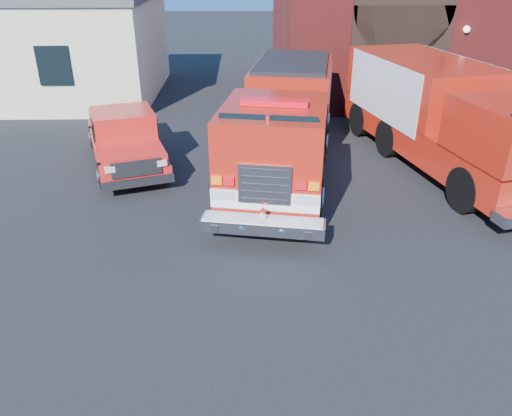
{
  "coord_description": "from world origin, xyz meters",
  "views": [
    {
      "loc": [
        -0.24,
        -9.58,
        5.56
      ],
      "look_at": [
        0.0,
        -1.2,
        1.3
      ],
      "focal_mm": 35.0,
      "sensor_mm": 36.0,
      "label": 1
    }
  ],
  "objects_px": {
    "side_building": "(37,43)",
    "fire_engine": "(285,122)",
    "pickup_truck": "(124,138)",
    "secondary_truck": "(445,113)"
  },
  "relations": [
    {
      "from": "side_building",
      "to": "fire_engine",
      "type": "distance_m",
      "value": 13.53
    },
    {
      "from": "side_building",
      "to": "pickup_truck",
      "type": "height_order",
      "value": "side_building"
    },
    {
      "from": "fire_engine",
      "to": "pickup_truck",
      "type": "xyz_separation_m",
      "value": [
        -4.66,
        0.59,
        -0.63
      ]
    },
    {
      "from": "side_building",
      "to": "pickup_truck",
      "type": "bearing_deg",
      "value": -58.13
    },
    {
      "from": "side_building",
      "to": "pickup_truck",
      "type": "xyz_separation_m",
      "value": [
        5.3,
        -8.53,
        -1.42
      ]
    },
    {
      "from": "side_building",
      "to": "fire_engine",
      "type": "relative_size",
      "value": 1.11
    },
    {
      "from": "pickup_truck",
      "to": "secondary_truck",
      "type": "height_order",
      "value": "secondary_truck"
    },
    {
      "from": "fire_engine",
      "to": "secondary_truck",
      "type": "xyz_separation_m",
      "value": [
        4.59,
        0.3,
        0.12
      ]
    },
    {
      "from": "pickup_truck",
      "to": "side_building",
      "type": "bearing_deg",
      "value": 121.87
    },
    {
      "from": "fire_engine",
      "to": "pickup_truck",
      "type": "relative_size",
      "value": 1.7
    }
  ]
}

